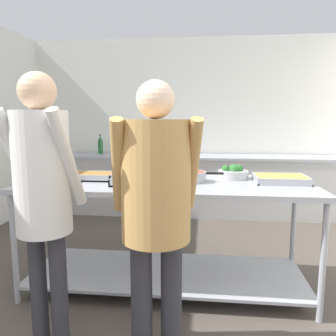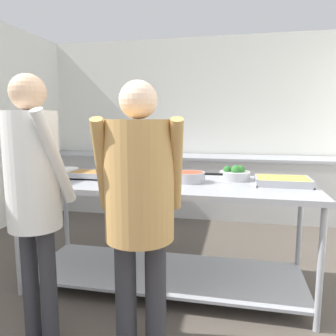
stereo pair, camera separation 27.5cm
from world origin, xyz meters
TOP-DOWN VIEW (x-y plane):
  - wall_rear at (0.00, 4.21)m, footprint 4.82×0.06m
  - back_counter at (0.00, 3.84)m, footprint 4.66×0.65m
  - serving_counter at (0.06, 1.59)m, footprint 2.35×0.86m
  - plate_stack at (-0.95, 1.83)m, footprint 0.23×0.23m
  - serving_tray_greens at (-0.59, 1.65)m, footprint 0.42×0.26m
  - serving_tray_roast at (-0.16, 1.48)m, footprint 0.38×0.29m
  - sauce_pan at (0.26, 1.63)m, footprint 0.39×0.25m
  - broccoli_bowl at (0.62, 1.81)m, footprint 0.26×0.26m
  - serving_tray_vegetables at (0.99, 1.68)m, footprint 0.41×0.33m
  - guest_serving_left at (0.10, 0.76)m, footprint 0.54×0.41m
  - guest_serving_right at (-0.55, 0.73)m, footprint 0.45×0.37m
  - water_bottle at (-1.24, 3.93)m, footprint 0.07×0.07m

SIDE VIEW (x-z plane):
  - back_counter at x=0.00m, z-range 0.00..0.88m
  - serving_counter at x=0.06m, z-range 0.16..1.07m
  - plate_stack at x=-0.95m, z-range 0.91..0.95m
  - serving_tray_greens at x=-0.59m, z-range 0.90..0.96m
  - serving_tray_roast at x=-0.16m, z-range 0.90..0.96m
  - serving_tray_vegetables at x=0.99m, z-range 0.90..0.96m
  - sauce_pan at x=0.26m, z-range 0.91..0.99m
  - broccoli_bowl at x=0.62m, z-range 0.89..1.02m
  - guest_serving_left at x=0.10m, z-range 0.18..1.80m
  - water_bottle at x=-1.24m, z-range 0.87..1.17m
  - guest_serving_right at x=-0.55m, z-range 0.21..1.88m
  - wall_rear at x=0.00m, z-range 0.00..2.65m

